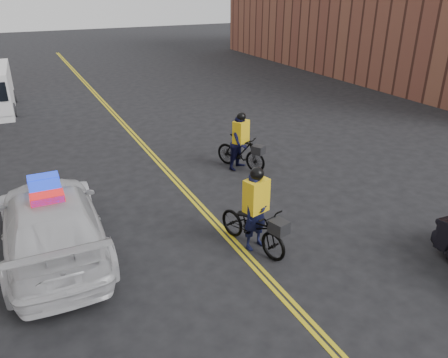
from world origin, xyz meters
TOP-DOWN VIEW (x-y plane):
  - ground at (0.00, 0.00)m, footprint 120.00×120.00m
  - center_line_left at (-0.08, 8.00)m, footprint 0.10×60.00m
  - center_line_right at (0.08, 8.00)m, footprint 0.10×60.00m
  - police_cruiser at (-4.21, 2.66)m, footprint 2.45×5.84m
  - cyclist_near at (0.42, 0.64)m, footprint 1.34×2.37m
  - cyclist_far at (2.52, 5.38)m, footprint 1.47×2.11m

SIDE VIEW (x-z plane):
  - ground at x=0.00m, z-range 0.00..0.00m
  - center_line_left at x=-0.08m, z-range 0.00..0.01m
  - center_line_right at x=0.08m, z-range 0.00..0.01m
  - cyclist_near at x=0.42m, z-range -0.33..1.87m
  - cyclist_far at x=2.52m, z-range -0.22..1.87m
  - police_cruiser at x=-4.21m, z-range -0.07..1.77m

